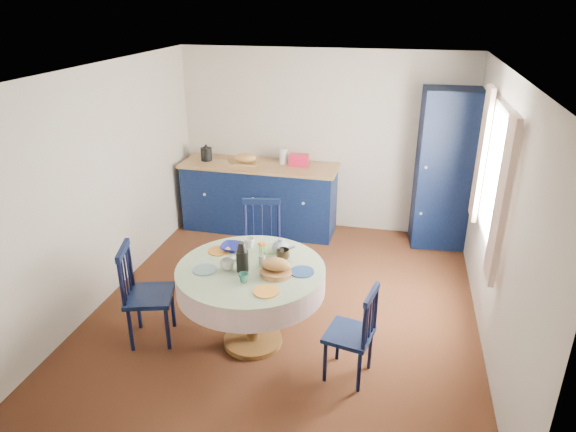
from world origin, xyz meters
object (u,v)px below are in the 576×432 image
chair_right (354,333)px  mug_d (249,243)px  chair_left (145,294)px  chair_far (261,247)px  dining_table (252,279)px  kitchen_counter (260,196)px  cobalt_bowl (232,247)px  mug_a (227,264)px  mug_b (243,278)px  mug_c (283,255)px  pantry_cabinet (445,170)px

chair_right → mug_d: bearing=-108.3°
chair_left → chair_far: size_ratio=0.96×
dining_table → chair_far: size_ratio=1.31×
kitchen_counter → cobalt_bowl: bearing=-79.7°
dining_table → cobalt_bowl: 0.44m
mug_a → mug_d: bearing=81.8°
mug_b → mug_c: size_ratio=0.67×
chair_right → mug_b: bearing=-78.0°
dining_table → mug_d: 0.45m
dining_table → mug_b: dining_table is taller
mug_a → cobalt_bowl: (-0.08, 0.38, -0.02)m
mug_a → chair_right: bearing=-9.0°
pantry_cabinet → chair_left: (-2.85, -2.85, -0.53)m
mug_b → cobalt_bowl: 0.63m
mug_a → cobalt_bowl: bearing=101.5°
mug_c → chair_left: bearing=-163.8°
mug_a → mug_b: (0.21, -0.19, -0.01)m
dining_table → chair_right: size_ratio=1.52×
chair_far → mug_a: (-0.01, -1.09, 0.35)m
mug_d → cobalt_bowl: size_ratio=0.46×
chair_left → mug_a: bearing=-101.1°
cobalt_bowl → chair_left: bearing=-148.5°
pantry_cabinet → dining_table: (-1.83, -2.69, -0.34)m
kitchen_counter → chair_left: (-0.37, -2.75, 0.01)m
mug_b → mug_d: bearing=102.5°
mug_b → chair_far: bearing=99.0°
mug_c → mug_d: mug_c is taller
cobalt_bowl → pantry_cabinet: bearing=48.6°
mug_b → mug_d: size_ratio=0.87×
dining_table → chair_far: (-0.19, 1.01, -0.18)m
kitchen_counter → chair_right: bearing=-59.2°
dining_table → mug_d: dining_table is taller
mug_a → mug_d: mug_a is taller
mug_b → mug_d: mug_d is taller
pantry_cabinet → cobalt_bowl: size_ratio=9.29×
chair_left → chair_far: (0.83, 1.17, 0.02)m
chair_left → mug_c: size_ratio=7.47×
chair_left → kitchen_counter: bearing=-24.2°
dining_table → mug_c: bearing=40.7°
pantry_cabinet → chair_far: size_ratio=1.99×
chair_far → kitchen_counter: bearing=94.9°
kitchen_counter → dining_table: (0.66, -2.59, 0.21)m
kitchen_counter → mug_b: (0.66, -2.86, 0.37)m
dining_table → chair_right: (0.98, -0.27, -0.25)m
dining_table → mug_b: 0.31m
dining_table → chair_left: (-1.02, -0.16, -0.20)m
chair_right → mug_d: size_ratio=8.73×
chair_left → mug_a: size_ratio=8.07×
pantry_cabinet → mug_c: bearing=-127.2°
chair_far → mug_d: chair_far is taller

